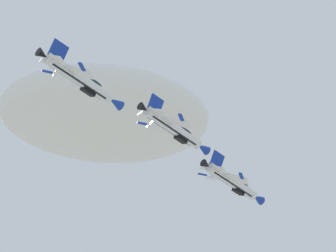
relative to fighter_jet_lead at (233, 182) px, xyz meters
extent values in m
ellipsoid|color=white|center=(-22.78, 86.08, 84.83)|extent=(71.92, 46.10, 20.78)
cylinder|color=white|center=(-0.22, -0.18, 0.00)|extent=(10.32, 8.98, 1.70)
cube|color=black|center=(-0.36, -0.01, -0.42)|extent=(8.69, 7.57, 1.02)
cone|color=#1938A8|center=(5.28, 4.39, 0.00)|extent=(2.85, 2.74, 1.56)
cone|color=black|center=(-5.41, -4.49, 0.00)|extent=(2.10, 2.07, 1.36)
ellipsoid|color=#192333|center=(2.00, 1.28, 0.56)|extent=(3.41, 3.19, 1.48)
cube|color=black|center=(1.20, 1.49, -0.72)|extent=(2.56, 2.46, 1.25)
cube|color=white|center=(-3.04, 0.53, 1.13)|extent=(2.64, 4.12, 2.12)
cube|color=#1938A8|center=(-5.09, 1.25, 2.10)|extent=(1.69, 0.92, 0.47)
cube|color=white|center=(-0.08, -3.03, -1.29)|extent=(4.25, 3.20, 2.12)
cube|color=#1938A8|center=(0.25, -5.17, -2.26)|extent=(1.17, 1.71, 0.47)
cube|color=white|center=(-5.00, -2.40, 0.70)|extent=(2.24, 2.45, 1.16)
cube|color=white|center=(-3.28, -4.48, -0.71)|extent=(2.59, 2.46, 1.16)
cube|color=#1938A8|center=(-3.37, -3.89, 1.60)|extent=(2.88, 2.72, 2.40)
cylinder|color=white|center=(-11.80, -10.97, 2.05)|extent=(10.32, 8.98, 1.70)
cube|color=black|center=(-11.92, -10.83, 1.62)|extent=(8.70, 7.59, 0.94)
cone|color=#1938A8|center=(-6.30, -6.40, 2.05)|extent=(2.85, 2.74, 1.56)
cone|color=black|center=(-16.99, -15.28, 2.05)|extent=(2.10, 2.07, 1.36)
ellipsoid|color=#192333|center=(-9.61, -9.47, 2.64)|extent=(3.38, 3.16, 1.44)
cube|color=black|center=(-10.34, -9.34, 1.31)|extent=(2.55, 2.44, 1.20)
cube|color=white|center=(-14.67, -10.19, 3.00)|extent=(2.66, 4.24, 1.83)
cube|color=#1938A8|center=(-16.77, -9.42, 3.83)|extent=(1.69, 0.92, 0.44)
cube|color=white|center=(-11.61, -13.89, 0.95)|extent=(4.37, 3.25, 1.83)
cube|color=#1938A8|center=(-11.23, -16.09, 0.12)|extent=(1.17, 1.71, 0.44)
cube|color=white|center=(-16.62, -13.15, 2.65)|extent=(2.25, 2.50, 1.01)
cube|color=white|center=(-14.83, -15.31, 1.45)|extent=(2.64, 2.49, 1.01)
cube|color=#1938A8|center=(-15.04, -14.58, 3.72)|extent=(2.77, 2.59, 2.47)
cylinder|color=white|center=(-27.02, -22.56, 0.46)|extent=(10.32, 8.98, 1.70)
cube|color=black|center=(-27.17, -22.38, 0.05)|extent=(8.69, 7.57, 1.04)
cone|color=#1938A8|center=(-21.53, -17.99, 0.46)|extent=(2.85, 2.74, 1.56)
cone|color=black|center=(-32.22, -26.87, 0.46)|extent=(2.10, 2.07, 1.36)
ellipsoid|color=#192333|center=(-24.80, -21.10, 1.02)|extent=(3.41, 3.19, 1.49)
cube|color=black|center=(-25.61, -20.88, -0.25)|extent=(2.57, 2.46, 1.26)
cube|color=white|center=(-29.84, -21.86, 1.63)|extent=(2.63, 4.09, 2.18)
cube|color=#1938A8|center=(-31.87, -21.15, 2.64)|extent=(1.69, 0.92, 0.48)
cube|color=white|center=(-26.90, -25.39, -0.86)|extent=(4.22, 3.19, 2.18)
cube|color=#1938A8|center=(-26.58, -27.52, -1.86)|extent=(1.17, 1.71, 0.48)
cube|color=white|center=(-31.80, -24.78, 1.19)|extent=(2.23, 2.43, 1.19)
cube|color=white|center=(-30.09, -26.85, -0.27)|extent=(2.57, 2.45, 1.19)
cube|color=#1938A8|center=(-30.16, -26.29, 2.05)|extent=(2.91, 2.75, 2.38)
camera|label=1|loc=(-23.14, -97.85, -69.22)|focal=75.04mm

